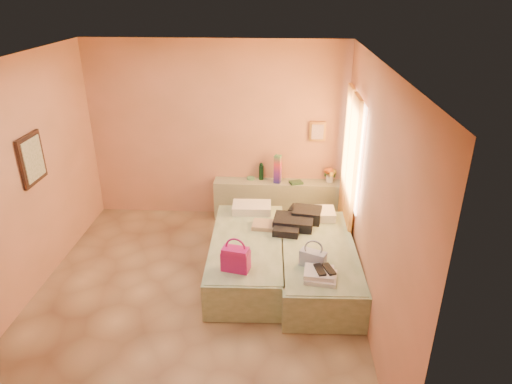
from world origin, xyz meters
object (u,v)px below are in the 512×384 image
(bed_right, at_px, (317,264))
(blue_handbag, at_px, (313,259))
(flower_vase, at_px, (330,174))
(magenta_handbag, at_px, (236,258))
(water_bottle, at_px, (261,172))
(green_book, at_px, (296,183))
(towel_stack, at_px, (321,275))
(headboard_ledge, at_px, (278,200))
(bed_left, at_px, (248,256))

(bed_right, xyz_separation_m, blue_handbag, (-0.10, -0.42, 0.35))
(flower_vase, bearing_deg, magenta_handbag, -118.82)
(water_bottle, relative_size, flower_vase, 0.96)
(bed_right, height_order, flower_vase, flower_vase)
(bed_right, bearing_deg, blue_handbag, -104.64)
(magenta_handbag, bearing_deg, green_book, 83.78)
(blue_handbag, xyz_separation_m, towel_stack, (0.08, -0.26, -0.05))
(bed_right, xyz_separation_m, magenta_handbag, (-0.98, -0.54, 0.40))
(headboard_ledge, xyz_separation_m, bed_left, (-0.38, -1.57, -0.08))
(bed_right, relative_size, magenta_handbag, 6.36)
(flower_vase, xyz_separation_m, towel_stack, (-0.30, -2.43, -0.24))
(bed_left, distance_m, water_bottle, 1.73)
(bed_left, height_order, towel_stack, towel_stack)
(water_bottle, distance_m, green_book, 0.58)
(green_book, bearing_deg, flower_vase, -9.46)
(bed_right, relative_size, blue_handbag, 6.62)
(headboard_ledge, distance_m, water_bottle, 0.54)
(magenta_handbag, xyz_separation_m, towel_stack, (0.97, -0.13, -0.10))
(headboard_ledge, relative_size, flower_vase, 7.52)
(headboard_ledge, bearing_deg, flower_vase, 3.59)
(blue_handbag, bearing_deg, bed_left, 170.03)
(water_bottle, relative_size, blue_handbag, 0.87)
(flower_vase, relative_size, towel_stack, 0.78)
(bed_left, height_order, bed_right, same)
(water_bottle, height_order, magenta_handbag, water_bottle)
(magenta_handbag, xyz_separation_m, blue_handbag, (0.89, 0.12, -0.05))
(magenta_handbag, bearing_deg, towel_stack, 4.35)
(headboard_ledge, relative_size, bed_right, 1.02)
(green_book, distance_m, blue_handbag, 2.07)
(green_book, height_order, towel_stack, green_book)
(water_bottle, xyz_separation_m, magenta_handbag, (-0.18, -2.32, -0.13))
(blue_handbag, bearing_deg, green_book, 118.62)
(water_bottle, distance_m, magenta_handbag, 2.33)
(headboard_ledge, bearing_deg, magenta_handbag, -101.55)
(headboard_ledge, relative_size, bed_left, 1.02)
(water_bottle, xyz_separation_m, green_book, (0.55, -0.13, -0.11))
(water_bottle, distance_m, towel_stack, 2.59)
(magenta_handbag, distance_m, blue_handbag, 0.90)
(bed_left, distance_m, towel_stack, 1.23)
(blue_handbag, bearing_deg, magenta_handbag, -147.73)
(flower_vase, bearing_deg, headboard_ledge, -176.41)
(bed_right, bearing_deg, green_book, 96.88)
(water_bottle, bearing_deg, towel_stack, -72.20)
(blue_handbag, relative_size, towel_stack, 0.86)
(blue_handbag, bearing_deg, towel_stack, -49.19)
(bed_left, height_order, green_book, green_book)
(headboard_ledge, bearing_deg, green_book, -11.65)
(bed_right, height_order, magenta_handbag, magenta_handbag)
(headboard_ledge, xyz_separation_m, flower_vase, (0.80, 0.05, 0.46))
(flower_vase, bearing_deg, bed_left, -126.03)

